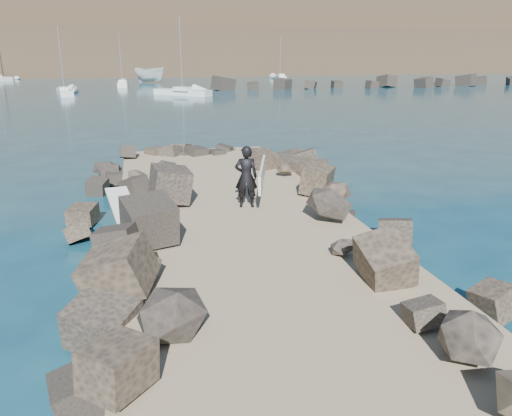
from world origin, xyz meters
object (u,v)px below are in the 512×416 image
at_px(boat_imported, 150,74).
at_px(surfer_with_board, 248,176).
at_px(surfboard_resting, 124,213).
at_px(sailboat_a, 65,92).

height_order(boat_imported, surfer_with_board, boat_imported).
xyz_separation_m(surfboard_resting, boat_imported, (3.08, 73.44, 0.22)).
bearing_deg(sailboat_a, boat_imported, 65.76).
xyz_separation_m(boat_imported, surfer_with_board, (0.26, -72.28, 0.21)).
relative_size(surfboard_resting, sailboat_a, 0.28).
height_order(boat_imported, sailboat_a, sailboat_a).
bearing_deg(boat_imported, sailboat_a, -155.49).
height_order(surfboard_resting, surfer_with_board, surfer_with_board).
bearing_deg(surfer_with_board, sailboat_a, 102.31).
height_order(surfboard_resting, sailboat_a, sailboat_a).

